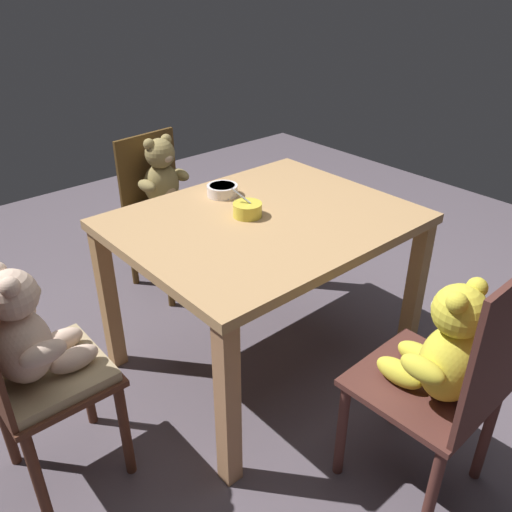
{
  "coord_description": "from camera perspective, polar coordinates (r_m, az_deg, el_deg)",
  "views": [
    {
      "loc": [
        -1.29,
        -1.43,
        1.62
      ],
      "look_at": [
        0.0,
        0.05,
        0.52
      ],
      "focal_mm": 37.1,
      "sensor_mm": 36.0,
      "label": 1
    }
  ],
  "objects": [
    {
      "name": "porridge_bowl_yellow_center",
      "position": [
        2.12,
        -0.93,
        5.06
      ],
      "size": [
        0.12,
        0.12,
        0.11
      ],
      "color": "yellow",
      "rests_on": "dining_table"
    },
    {
      "name": "teddy_chair_near_left",
      "position": [
        1.81,
        -23.13,
        -9.41
      ],
      "size": [
        0.37,
        0.38,
        0.91
      ],
      "rotation": [
        0.0,
        0.0,
        -0.01
      ],
      "color": "#4F291A",
      "rests_on": "ground_plane"
    },
    {
      "name": "teddy_chair_near_front",
      "position": [
        1.73,
        19.88,
        -10.63
      ],
      "size": [
        0.42,
        0.42,
        0.93
      ],
      "rotation": [
        0.0,
        0.0,
        1.6
      ],
      "color": "#512A24",
      "rests_on": "ground_plane"
    },
    {
      "name": "porridge_bowl_white_far_center",
      "position": [
        2.32,
        -3.64,
        7.11
      ],
      "size": [
        0.14,
        0.14,
        0.05
      ],
      "color": "white",
      "rests_on": "dining_table"
    },
    {
      "name": "ground_plane",
      "position": [
        2.53,
        0.76,
        -11.13
      ],
      "size": [
        5.2,
        5.2,
        0.04
      ],
      "color": "#594F58"
    },
    {
      "name": "dining_table",
      "position": [
        2.17,
        0.87,
        1.94
      ],
      "size": [
        1.14,
        0.92,
        0.72
      ],
      "color": "tan",
      "rests_on": "ground_plane"
    },
    {
      "name": "teddy_chair_far_center",
      "position": [
        2.87,
        -9.78,
        6.76
      ],
      "size": [
        0.44,
        0.42,
        0.84
      ],
      "rotation": [
        0.0,
        0.0,
        -1.47
      ],
      "color": "#513718",
      "rests_on": "ground_plane"
    }
  ]
}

